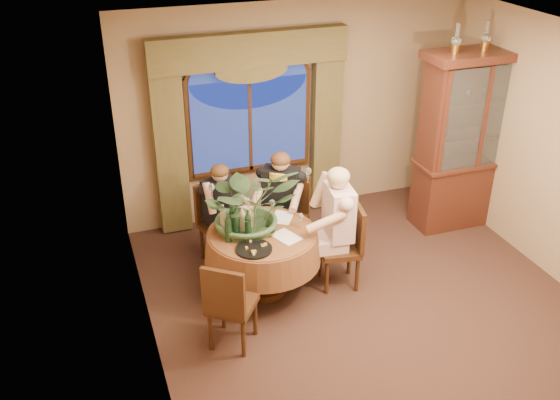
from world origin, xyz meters
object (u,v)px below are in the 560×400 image
object	(u,v)px
wine_bottle_4	(236,222)
person_pink	(338,227)
oil_lamp_center	(486,36)
stoneware_vase	(248,218)
chair_front_left	(232,302)
wine_bottle_0	(232,216)
person_scarf	(281,204)
wine_bottle_2	(223,219)
olive_bowl	(268,233)
wine_bottle_5	(248,224)
wine_bottle_3	(228,228)
wine_bottle_1	(242,220)
chair_back	(221,225)
chair_right	(339,247)
oil_lamp_left	(457,38)
china_cabinet	(470,141)
dining_table	(263,262)
centerpiece_plant	(249,173)
chair_back_right	(287,218)
oil_lamp_right	(515,33)
person_back	(221,212)

from	to	relation	value
wine_bottle_4	person_pink	bearing A→B (deg)	-5.80
oil_lamp_center	stoneware_vase	size ratio (longest dim) A/B	1.29
chair_front_left	wine_bottle_0	bearing A→B (deg)	110.10
person_scarf	wine_bottle_2	size ratio (longest dim) A/B	4.04
olive_bowl	wine_bottle_5	distance (m)	0.25
oil_lamp_center	wine_bottle_3	xyz separation A→B (m)	(-3.34, -0.72, -1.54)
wine_bottle_1	wine_bottle_4	distance (m)	0.08
person_scarf	wine_bottle_3	distance (m)	1.15
olive_bowl	chair_back	bearing A→B (deg)	110.87
chair_right	olive_bowl	bearing A→B (deg)	94.50
wine_bottle_0	wine_bottle_3	size ratio (longest dim) A/B	1.00
oil_lamp_left	stoneware_vase	xyz separation A→B (m)	(-2.68, -0.53, -1.57)
china_cabinet	chair_back	size ratio (longest dim) A/B	2.38
dining_table	wine_bottle_0	size ratio (longest dim) A/B	3.83
centerpiece_plant	wine_bottle_2	size ratio (longest dim) A/B	3.45
chair_right	centerpiece_plant	world-z (taller)	centerpiece_plant
dining_table	chair_front_left	distance (m)	0.91
oil_lamp_center	oil_lamp_left	bearing A→B (deg)	180.00
dining_table	chair_back_right	xyz separation A→B (m)	(0.52, 0.64, 0.10)
dining_table	china_cabinet	bearing A→B (deg)	12.38
chair_front_left	person_pink	xyz separation A→B (m)	(1.37, 0.63, 0.23)
oil_lamp_center	chair_back	xyz separation A→B (m)	(-3.23, 0.10, -1.98)
china_cabinet	oil_lamp_left	distance (m)	1.37
oil_lamp_left	centerpiece_plant	xyz separation A→B (m)	(-2.65, -0.50, -1.06)
chair_back_right	olive_bowl	size ratio (longest dim) A/B	6.03
wine_bottle_5	chair_back_right	bearing A→B (deg)	45.69
wine_bottle_1	wine_bottle_4	size ratio (longest dim) A/B	1.00
oil_lamp_right	wine_bottle_5	xyz separation A→B (m)	(-3.53, -0.71, -1.54)
oil_lamp_right	stoneware_vase	bearing A→B (deg)	-171.37
oil_lamp_center	wine_bottle_3	bearing A→B (deg)	-167.92
chair_front_left	person_scarf	world-z (taller)	person_scarf
chair_front_left	person_back	size ratio (longest dim) A/B	0.78
person_back	centerpiece_plant	world-z (taller)	centerpiece_plant
chair_right	olive_bowl	xyz separation A→B (m)	(-0.80, 0.08, 0.29)
chair_back_right	dining_table	bearing A→B (deg)	90.00
chair_right	wine_bottle_2	xyz separation A→B (m)	(-1.22, 0.28, 0.44)
stoneware_vase	wine_bottle_4	distance (m)	0.20
oil_lamp_right	stoneware_vase	size ratio (longest dim) A/B	1.29
person_pink	person_scarf	size ratio (longest dim) A/B	1.06
olive_bowl	wine_bottle_1	bearing A→B (deg)	157.62
oil_lamp_center	chair_right	xyz separation A→B (m)	(-2.12, -0.81, -1.98)
person_pink	wine_bottle_4	distance (m)	1.14
oil_lamp_right	chair_back	bearing A→B (deg)	178.48
person_scarf	wine_bottle_5	bearing A→B (deg)	83.59
china_cabinet	centerpiece_plant	bearing A→B (deg)	-170.61
dining_table	oil_lamp_right	bearing A→B (deg)	10.96
person_back	centerpiece_plant	xyz separation A→B (m)	(0.16, -0.66, 0.77)
oil_lamp_right	olive_bowl	xyz separation A→B (m)	(-3.32, -0.72, -1.68)
chair_back	wine_bottle_0	bearing A→B (deg)	69.19
chair_front_left	oil_lamp_center	bearing A→B (deg)	58.09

